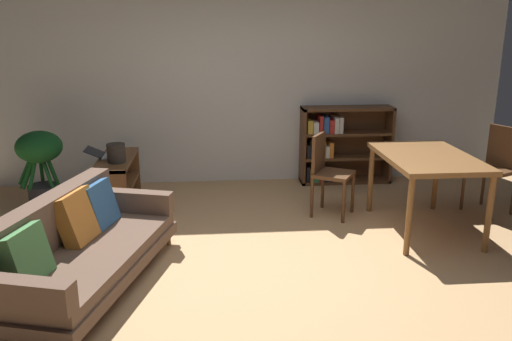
# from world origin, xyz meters

# --- Properties ---
(ground_plane) EXTENTS (8.16, 8.16, 0.00)m
(ground_plane) POSITION_xyz_m (0.00, 0.00, 0.00)
(ground_plane) COLOR tan
(back_wall_panel) EXTENTS (6.80, 0.10, 2.70)m
(back_wall_panel) POSITION_xyz_m (0.00, 2.70, 1.35)
(back_wall_panel) COLOR silver
(back_wall_panel) RESTS_ON ground_plane
(fabric_couch) EXTENTS (1.31, 2.07, 0.73)m
(fabric_couch) POSITION_xyz_m (-1.54, -0.12, 0.34)
(fabric_couch) COLOR olive
(fabric_couch) RESTS_ON ground_plane
(media_console) EXTENTS (0.37, 1.05, 0.58)m
(media_console) POSITION_xyz_m (-1.52, 1.73, 0.29)
(media_console) COLOR brown
(media_console) RESTS_ON ground_plane
(open_laptop) EXTENTS (0.42, 0.30, 0.11)m
(open_laptop) POSITION_xyz_m (-1.63, 1.79, 0.61)
(open_laptop) COLOR silver
(open_laptop) RESTS_ON media_console
(desk_speaker) EXTENTS (0.20, 0.20, 0.21)m
(desk_speaker) POSITION_xyz_m (-1.48, 1.54, 0.68)
(desk_speaker) COLOR #2D2823
(desk_speaker) RESTS_ON media_console
(potted_floor_plant) EXTENTS (0.56, 0.51, 0.88)m
(potted_floor_plant) POSITION_xyz_m (-2.37, 1.81, 0.56)
(potted_floor_plant) COLOR #333338
(potted_floor_plant) RESTS_ON ground_plane
(dining_table) EXTENTS (0.85, 1.26, 0.79)m
(dining_table) POSITION_xyz_m (1.69, 0.77, 0.70)
(dining_table) COLOR brown
(dining_table) RESTS_ON ground_plane
(dining_chair_near) EXTENTS (0.53, 0.54, 0.96)m
(dining_chair_near) POSITION_xyz_m (2.67, 1.23, 0.55)
(dining_chair_near) COLOR #56351E
(dining_chair_near) RESTS_ON ground_plane
(dining_chair_far) EXTENTS (0.53, 0.53, 0.90)m
(dining_chair_far) POSITION_xyz_m (0.81, 1.29, 0.51)
(dining_chair_far) COLOR #56351E
(dining_chair_far) RESTS_ON ground_plane
(bookshelf) EXTENTS (1.18, 0.33, 1.00)m
(bookshelf) POSITION_xyz_m (1.22, 2.51, 0.50)
(bookshelf) COLOR #56351E
(bookshelf) RESTS_ON ground_plane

